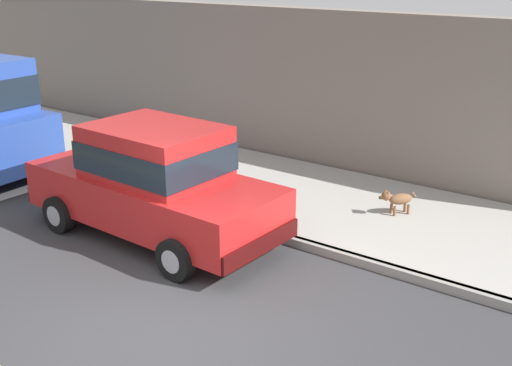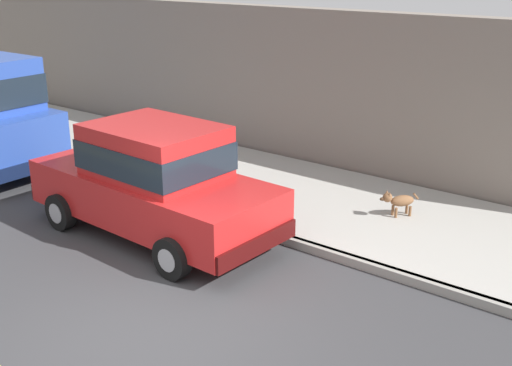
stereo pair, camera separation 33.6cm
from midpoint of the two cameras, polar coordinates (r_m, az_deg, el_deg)
name	(u,v)px [view 2 (the right image)]	position (r m, az deg, el deg)	size (l,w,h in m)	color
ground_plane	(149,332)	(8.27, -8.44, -13.09)	(80.00, 80.00, 0.00)	#38383A
curb	(294,242)	(10.40, 4.36, -5.33)	(0.16, 64.00, 0.14)	gray
sidewalk	(350,210)	(11.82, 9.24, -2.39)	(3.60, 64.00, 0.14)	#A8A59E
car_red_sedan	(154,180)	(10.57, -8.24, 0.29)	(2.15, 4.66, 1.92)	red
dog_brown	(399,201)	(11.42, 13.53, -1.55)	(0.64, 0.50, 0.49)	brown
building_facade	(192,72)	(16.40, -5.17, 9.93)	(0.50, 20.00, 3.45)	slate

